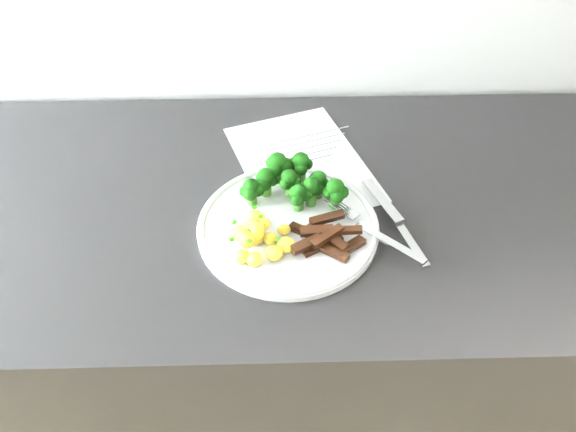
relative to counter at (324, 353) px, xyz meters
name	(u,v)px	position (x,y,z in m)	size (l,w,h in m)	color
counter	(324,353)	(0.00, 0.00, 0.00)	(2.47, 0.62, 0.93)	black
recipe_paper	(302,163)	(-0.05, 0.10, 0.47)	(0.29, 0.35, 0.00)	white
plate	(288,226)	(-0.08, -0.06, 0.47)	(0.29, 0.29, 0.02)	white
broccoli	(293,180)	(-0.07, 0.01, 0.51)	(0.18, 0.12, 0.07)	#32691D
potatoes	(256,235)	(-0.13, -0.10, 0.49)	(0.10, 0.11, 0.04)	yellow
beef_strips	(326,238)	(-0.03, -0.10, 0.48)	(0.12, 0.10, 0.03)	black
fork	(376,232)	(0.05, -0.09, 0.48)	(0.14, 0.15, 0.02)	#BBBBC0
knife	(402,231)	(0.10, -0.08, 0.47)	(0.08, 0.20, 0.02)	#BBBBC0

